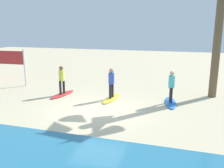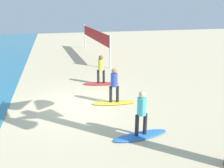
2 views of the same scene
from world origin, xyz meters
name	(u,v)px [view 1 (image 1 of 2)]	position (x,y,z in m)	size (l,w,h in m)	color
ground_plane	(98,109)	(0.00, 0.00, 0.00)	(60.00, 60.00, 0.00)	beige
surfboard_blue	(170,103)	(-3.32, -2.00, 0.04)	(2.10, 0.56, 0.09)	blue
surfer_blue	(171,84)	(-3.32, -2.00, 1.04)	(0.32, 0.46, 1.64)	#232328
surfboard_yellow	(111,98)	(-0.12, -1.81, 0.04)	(2.10, 0.56, 0.09)	yellow
surfer_yellow	(111,81)	(-0.12, -1.81, 1.04)	(0.32, 0.46, 1.64)	#232328
surfboard_red	(62,94)	(2.89, -1.77, 0.04)	(2.10, 0.56, 0.09)	red
surfer_red	(62,78)	(2.89, -1.77, 1.04)	(0.32, 0.46, 1.64)	#232328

